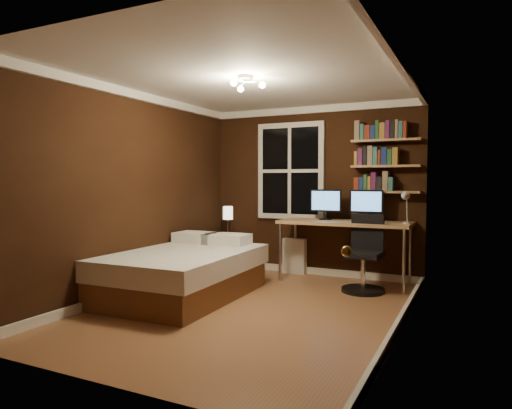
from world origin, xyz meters
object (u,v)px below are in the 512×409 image
at_px(nightstand, 228,253).
at_px(bedside_lamp, 228,220).
at_px(monitor_left, 326,205).
at_px(desk_lamp, 406,207).
at_px(monitor_right, 366,206).
at_px(bed, 181,272).
at_px(office_chair, 364,263).
at_px(radiator, 295,256).
at_px(desk, 344,225).

bearing_deg(nightstand, bedside_lamp, 0.00).
bearing_deg(monitor_left, desk_lamp, -10.74).
bearing_deg(monitor_right, monitor_left, 180.00).
bearing_deg(bed, monitor_right, 41.01).
bearing_deg(office_chair, radiator, 153.65).
bearing_deg(desk_lamp, bed, -148.17).
xyz_separation_m(monitor_right, office_chair, (0.09, -0.49, -0.70)).
height_order(desk, desk_lamp, desk_lamp).
relative_size(radiator, monitor_right, 1.17).
relative_size(bed, bedside_lamp, 4.77).
height_order(monitor_right, office_chair, monitor_right).
height_order(bed, office_chair, office_chair).
bearing_deg(bed, nightstand, 97.14).
relative_size(monitor_left, monitor_right, 1.00).
xyz_separation_m(desk_lamp, office_chair, (-0.46, -0.28, -0.70)).
bearing_deg(bed, bedside_lamp, 97.14).
bearing_deg(monitor_left, nightstand, -175.53).
relative_size(desk, office_chair, 1.84).
height_order(bed, bedside_lamp, bedside_lamp).
xyz_separation_m(desk, monitor_left, (-0.30, 0.09, 0.28)).
distance_m(desk, monitor_right, 0.40).
bearing_deg(monitor_left, desk, -16.77).
height_order(nightstand, bedside_lamp, bedside_lamp).
distance_m(bed, monitor_left, 2.27).
xyz_separation_m(nightstand, desk, (1.82, 0.03, 0.50)).
distance_m(bed, monitor_right, 2.64).
relative_size(nightstand, radiator, 1.08).
relative_size(bedside_lamp, office_chair, 0.45).
distance_m(bedside_lamp, desk_lamp, 2.67).
distance_m(radiator, desk, 1.01).
xyz_separation_m(nightstand, radiator, (0.99, 0.28, -0.02)).
xyz_separation_m(bed, office_chair, (1.95, 1.21, 0.07)).
bearing_deg(nightstand, radiator, -2.89).
bearing_deg(nightstand, desk, -17.86).
distance_m(monitor_left, office_chair, 1.08).
height_order(bedside_lamp, monitor_left, monitor_left).
xyz_separation_m(bed, nightstand, (-0.24, 1.59, -0.01)).
relative_size(bed, nightstand, 3.63).
height_order(nightstand, desk_lamp, desk_lamp).
xyz_separation_m(monitor_left, office_chair, (0.66, -0.49, -0.70)).
bearing_deg(radiator, desk, -16.93).
xyz_separation_m(monitor_left, desk_lamp, (1.12, -0.21, 0.00)).
distance_m(bed, radiator, 2.01).
xyz_separation_m(bedside_lamp, desk, (1.82, 0.03, -0.00)).
xyz_separation_m(desk, office_chair, (0.37, -0.40, -0.42)).
xyz_separation_m(radiator, monitor_left, (0.53, -0.16, 0.80)).
relative_size(nightstand, monitor_left, 1.26).
bearing_deg(desk_lamp, monitor_left, 169.26).
bearing_deg(monitor_left, bed, -126.95).
bearing_deg(desk, office_chair, -47.71).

